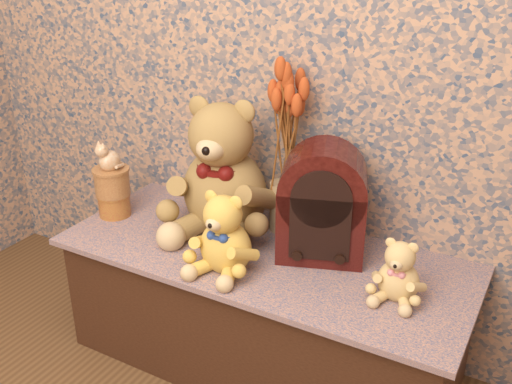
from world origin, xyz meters
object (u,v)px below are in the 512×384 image
teddy_large (224,159)px  teddy_small (400,266)px  cathedral_radio (323,201)px  teddy_medium (225,228)px  ceramic_vase (285,206)px  biscuit_tin_lower (114,204)px  cat_figurine (109,154)px

teddy_large → teddy_small: 0.71m
teddy_small → teddy_large: bearing=167.0°
teddy_small → cathedral_radio: (-0.30, 0.12, 0.09)m
teddy_medium → ceramic_vase: teddy_medium is taller
biscuit_tin_lower → teddy_small: bearing=-0.3°
teddy_large → cat_figurine: teddy_large is taller
biscuit_tin_lower → cat_figurine: (0.00, 0.00, 0.20)m
teddy_small → cat_figurine: cat_figurine is taller
cathedral_radio → ceramic_vase: (-0.18, 0.10, -0.10)m
teddy_small → cat_figurine: (-1.09, 0.01, 0.14)m
teddy_large → teddy_medium: (0.16, -0.25, -0.12)m
teddy_medium → cathedral_radio: (0.23, 0.23, 0.05)m
teddy_medium → cat_figurine: bearing=167.7°
biscuit_tin_lower → teddy_large: bearing=18.0°
teddy_medium → teddy_small: 0.54m
cathedral_radio → cat_figurine: size_ratio=3.30×
teddy_large → biscuit_tin_lower: (-0.41, -0.13, -0.21)m
teddy_medium → biscuit_tin_lower: size_ratio=2.39×
teddy_large → teddy_medium: size_ratio=1.82×
cathedral_radio → ceramic_vase: 0.23m
teddy_medium → cathedral_radio: bearing=44.1°
teddy_small → cathedral_radio: cathedral_radio is taller
teddy_medium → teddy_large: bearing=121.5°
teddy_small → biscuit_tin_lower: (-1.09, 0.01, -0.06)m
teddy_large → cathedral_radio: teddy_large is taller
ceramic_vase → cat_figurine: 0.66m
teddy_large → teddy_small: (0.68, -0.14, -0.16)m
ceramic_vase → cat_figurine: size_ratio=1.53×
ceramic_vase → biscuit_tin_lower: bearing=-160.6°
teddy_large → ceramic_vase: (0.20, 0.08, -0.17)m
teddy_small → cat_figurine: 1.10m
teddy_medium → cat_figurine: 0.58m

